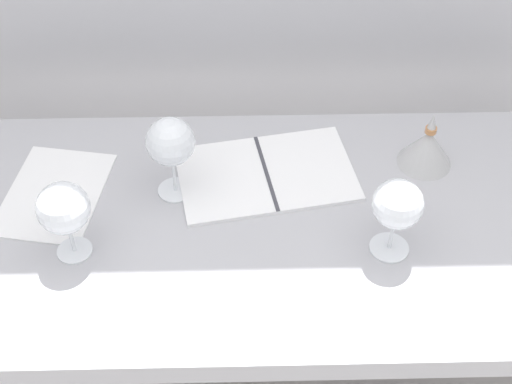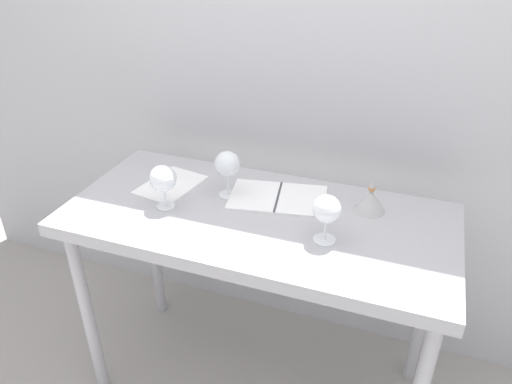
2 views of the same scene
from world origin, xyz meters
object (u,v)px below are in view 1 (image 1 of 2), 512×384
tasting_sheet_upper (54,193)px  wine_glass_near_left (64,210)px  open_notebook (266,174)px  wine_glass_far_left (171,143)px  wine_glass_near_right (397,206)px  decanter_funnel (427,147)px

tasting_sheet_upper → wine_glass_near_left: bearing=-57.3°
wine_glass_near_left → open_notebook: (0.37, 0.20, -0.11)m
wine_glass_near_left → wine_glass_far_left: bearing=40.8°
wine_glass_far_left → wine_glass_near_left: bearing=-139.2°
wine_glass_near_right → decanter_funnel: size_ratio=1.29×
wine_glass_near_right → open_notebook: bearing=137.8°
wine_glass_near_right → tasting_sheet_upper: (-0.66, 0.16, -0.12)m
wine_glass_near_right → decanter_funnel: 0.27m
wine_glass_far_left → wine_glass_near_right: bearing=-21.6°
wine_glass_far_left → decanter_funnel: bearing=8.0°
wine_glass_near_left → open_notebook: 0.43m
wine_glass_far_left → open_notebook: wine_glass_far_left is taller
open_notebook → tasting_sheet_upper: size_ratio=1.52×
decanter_funnel → wine_glass_far_left: bearing=-172.0°
wine_glass_far_left → open_notebook: (0.19, 0.04, -0.13)m
open_notebook → tasting_sheet_upper: (-0.43, -0.05, -0.00)m
wine_glass_near_right → wine_glass_far_left: 0.45m
wine_glass_near_left → tasting_sheet_upper: size_ratio=0.64×
tasting_sheet_upper → decanter_funnel: (0.77, 0.08, 0.04)m
wine_glass_near_left → open_notebook: wine_glass_near_left is taller
open_notebook → wine_glass_near_right: bearing=-52.4°
wine_glass_near_right → open_notebook: (-0.23, 0.21, -0.11)m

